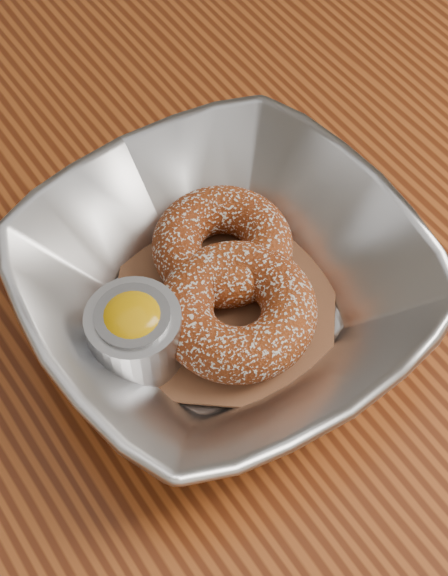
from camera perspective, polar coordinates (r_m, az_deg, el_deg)
ground_plane at (r=1.31m, az=0.96°, el=-15.49°), size 4.00×4.00×0.00m
table at (r=0.72m, az=1.68°, el=1.02°), size 1.20×0.80×0.75m
serving_bowl at (r=0.56m, az=0.00°, el=0.04°), size 0.25×0.25×0.06m
parchment at (r=0.58m, az=-0.00°, el=-1.16°), size 0.20×0.20×0.00m
donut_back at (r=0.58m, az=-0.10°, el=2.78°), size 0.12×0.12×0.03m
donut_front at (r=0.55m, az=0.87°, el=-1.45°), size 0.11×0.11×0.04m
ramekin at (r=0.54m, az=-5.79°, el=-2.85°), size 0.06×0.06×0.05m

